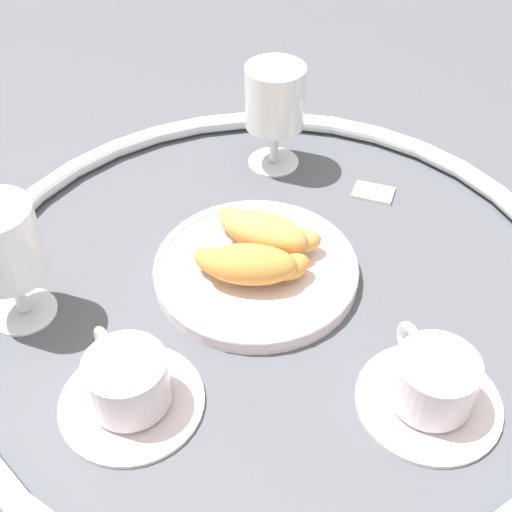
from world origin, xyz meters
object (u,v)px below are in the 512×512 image
Objects in this scene: coffee_cup_far at (432,385)px; sugar_packet at (374,191)px; croissant_small at (263,232)px; juice_glass_right at (3,248)px; juice_glass_left at (275,102)px; pastry_plate at (256,269)px; croissant_large at (250,265)px; coffee_cup_near at (128,386)px.

coffee_cup_far is 0.32m from sugar_packet.
croissant_small is 0.27m from juice_glass_right.
coffee_cup_far is 0.97× the size of juice_glass_left.
coffee_cup_far is at bearing -76.08° from juice_glass_left.
juice_glass_left reaches higher than coffee_cup_far.
croissant_small is at bearing 69.79° from pastry_plate.
juice_glass_left is at bearing 77.33° from croissant_large.
croissant_large is 0.18m from coffee_cup_near.
coffee_cup_far is 2.72× the size of sugar_packet.
croissant_small reaches higher than pastry_plate.
croissant_small is at bearing -121.19° from sugar_packet.
coffee_cup_near is at bearing 174.46° from coffee_cup_far.
juice_glass_right is at bearing -178.03° from croissant_large.
juice_glass_right is 0.45m from sugar_packet.
croissant_large is at bearing -113.27° from sugar_packet.
croissant_small is 0.89× the size of coffee_cup_far.
croissant_large is 2.70× the size of sugar_packet.
croissant_small and coffee_cup_near have the same top height.
juice_glass_left reaches higher than croissant_large.
pastry_plate is 0.21m from coffee_cup_near.
coffee_cup_far is at bearing -5.54° from coffee_cup_near.
coffee_cup_near is at bearing -130.26° from pastry_plate.
sugar_packet is at bearing 39.08° from pastry_plate.
pastry_plate is 1.87× the size of croissant_small.
croissant_large is at bearing 1.97° from juice_glass_right.
juice_glass_right is at bearing -133.72° from sugar_packet.
juice_glass_right reaches higher than sugar_packet.
croissant_small is 0.25m from coffee_cup_far.
juice_glass_left is at bearing 103.92° from coffee_cup_far.
juice_glass_left is 0.38m from juice_glass_right.
pastry_plate is 1.62× the size of juice_glass_left.
pastry_plate reaches higher than sugar_packet.
croissant_large is 0.23m from sugar_packet.
juice_glass_right reaches higher than croissant_small.
croissant_small is 2.43× the size of sugar_packet.
coffee_cup_near reaches higher than sugar_packet.
croissant_large is 0.05m from croissant_small.
coffee_cup_near is 0.41m from juice_glass_left.
coffee_cup_far is at bearing -21.20° from juice_glass_right.
croissant_small is at bearing 13.01° from juice_glass_right.
juice_glass_left is (0.03, 0.18, 0.05)m from croissant_small.
coffee_cup_near is 2.72× the size of sugar_packet.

